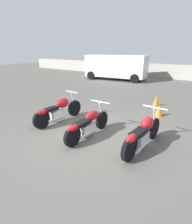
# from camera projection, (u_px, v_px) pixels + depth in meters

# --- Properties ---
(ground_plane) EXTENTS (60.00, 60.00, 0.00)m
(ground_plane) POSITION_uv_depth(u_px,v_px,m) (91.00, 134.00, 5.30)
(ground_plane) COLOR #5B5954
(fence_back) EXTENTS (40.00, 0.04, 1.27)m
(fence_back) POSITION_uv_depth(u_px,v_px,m) (185.00, 73.00, 14.81)
(fence_back) COLOR #9E998E
(fence_back) RESTS_ON ground_plane
(motorcycle_slot_0) EXTENTS (0.59, 2.13, 0.98)m
(motorcycle_slot_0) POSITION_uv_depth(u_px,v_px,m) (59.00, 110.00, 6.12)
(motorcycle_slot_0) COLOR black
(motorcycle_slot_0) RESTS_ON ground_plane
(motorcycle_slot_1) EXTENTS (0.69, 1.97, 0.94)m
(motorcycle_slot_1) POSITION_uv_depth(u_px,v_px,m) (88.00, 124.00, 5.02)
(motorcycle_slot_1) COLOR black
(motorcycle_slot_1) RESTS_ON ground_plane
(motorcycle_slot_2) EXTENTS (0.69, 2.02, 0.98)m
(motorcycle_slot_2) POSITION_uv_depth(u_px,v_px,m) (143.00, 134.00, 4.40)
(motorcycle_slot_2) COLOR black
(motorcycle_slot_2) RESTS_ON ground_plane
(parked_van) EXTENTS (5.31, 2.67, 2.05)m
(parked_van) POSITION_uv_depth(u_px,v_px,m) (116.00, 66.00, 14.88)
(parked_van) COLOR silver
(parked_van) RESTS_ON ground_plane
(traffic_cone_near) EXTENTS (0.33, 0.33, 0.47)m
(traffic_cone_near) POSITION_uv_depth(u_px,v_px,m) (159.00, 110.00, 6.70)
(traffic_cone_near) COLOR orange
(traffic_cone_near) RESTS_ON ground_plane
(traffic_cone_far) EXTENTS (0.26, 0.26, 0.50)m
(traffic_cone_far) POSITION_uv_depth(u_px,v_px,m) (156.00, 101.00, 7.97)
(traffic_cone_far) COLOR orange
(traffic_cone_far) RESTS_ON ground_plane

